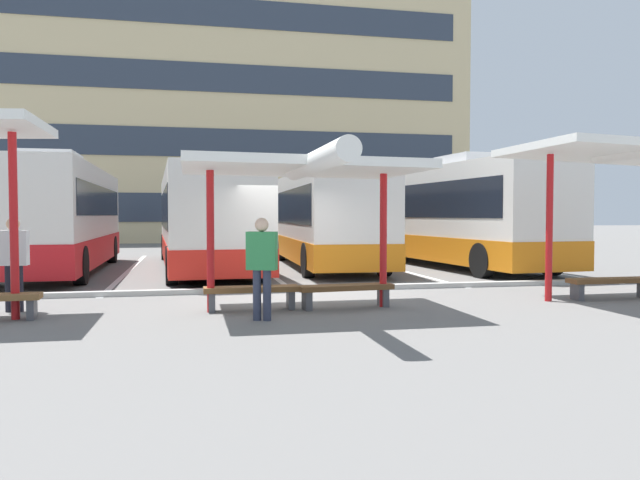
# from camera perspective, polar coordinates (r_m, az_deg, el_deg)

# --- Properties ---
(ground_plane) EXTENTS (160.00, 160.00, 0.00)m
(ground_plane) POSITION_cam_1_polar(r_m,az_deg,el_deg) (14.12, -2.17, -4.95)
(ground_plane) COLOR slate
(terminal_building) EXTENTS (33.69, 11.36, 23.44)m
(terminal_building) POSITION_cam_1_polar(r_m,az_deg,el_deg) (46.57, -9.07, 12.91)
(terminal_building) COLOR #D1BC8C
(terminal_building) RESTS_ON ground
(coach_bus_0) EXTENTS (2.66, 10.83, 3.59)m
(coach_bus_0) POSITION_cam_1_polar(r_m,az_deg,el_deg) (20.75, -22.86, 1.76)
(coach_bus_0) COLOR silver
(coach_bus_0) RESTS_ON ground
(coach_bus_1) EXTENTS (3.26, 12.58, 3.47)m
(coach_bus_1) POSITION_cam_1_polar(r_m,az_deg,el_deg) (20.84, -10.68, 1.77)
(coach_bus_1) COLOR silver
(coach_bus_1) RESTS_ON ground
(coach_bus_2) EXTENTS (2.80, 10.23, 3.55)m
(coach_bus_2) POSITION_cam_1_polar(r_m,az_deg,el_deg) (21.14, 0.41, 1.92)
(coach_bus_2) COLOR silver
(coach_bus_2) RESTS_ON ground
(coach_bus_3) EXTENTS (3.45, 11.78, 3.76)m
(coach_bus_3) POSITION_cam_1_polar(r_m,az_deg,el_deg) (22.21, 11.73, 2.16)
(coach_bus_3) COLOR silver
(coach_bus_3) RESTS_ON ground
(lane_stripe_1) EXTENTS (0.16, 14.00, 0.01)m
(lane_stripe_1) POSITION_cam_1_polar(r_m,az_deg,el_deg) (21.06, -17.19, -2.64)
(lane_stripe_1) COLOR white
(lane_stripe_1) RESTS_ON ground
(lane_stripe_2) EXTENTS (0.16, 14.00, 0.01)m
(lane_stripe_2) POSITION_cam_1_polar(r_m,az_deg,el_deg) (21.11, -5.48, -2.53)
(lane_stripe_2) COLOR white
(lane_stripe_2) RESTS_ON ground
(lane_stripe_3) EXTENTS (0.16, 14.00, 0.01)m
(lane_stripe_3) POSITION_cam_1_polar(r_m,az_deg,el_deg) (22.02, 5.71, -2.33)
(lane_stripe_3) COLOR white
(lane_stripe_3) RESTS_ON ground
(lane_stripe_4) EXTENTS (0.16, 14.00, 0.01)m
(lane_stripe_4) POSITION_cam_1_polar(r_m,az_deg,el_deg) (23.68, 15.67, -2.08)
(lane_stripe_4) COLOR white
(lane_stripe_4) RESTS_ON ground
(waiting_shelter_1) EXTENTS (4.31, 5.35, 2.84)m
(waiting_shelter_1) POSITION_cam_1_polar(r_m,az_deg,el_deg) (11.37, -1.67, 6.58)
(waiting_shelter_1) COLOR red
(waiting_shelter_1) RESTS_ON ground
(bench_2) EXTENTS (1.78, 0.42, 0.45)m
(bench_2) POSITION_cam_1_polar(r_m,az_deg,el_deg) (11.66, -6.34, -4.83)
(bench_2) COLOR brown
(bench_2) RESTS_ON ground
(bench_3) EXTENTS (1.89, 0.59, 0.45)m
(bench_3) POSITION_cam_1_polar(r_m,az_deg,el_deg) (11.88, 2.40, -4.68)
(bench_3) COLOR brown
(bench_3) RESTS_ON ground
(waiting_shelter_2) EXTENTS (3.99, 5.04, 3.27)m
(waiting_shelter_2) POSITION_cam_1_polar(r_m,az_deg,el_deg) (14.27, 26.23, 7.13)
(waiting_shelter_2) COLOR red
(waiting_shelter_2) RESTS_ON ground
(bench_4) EXTENTS (1.92, 0.46, 0.45)m
(bench_4) POSITION_cam_1_polar(r_m,az_deg,el_deg) (14.52, 25.34, -3.62)
(bench_4) COLOR brown
(bench_4) RESTS_ON ground
(platform_kerb) EXTENTS (44.00, 0.24, 0.12)m
(platform_kerb) POSITION_cam_1_polar(r_m,az_deg,el_deg) (14.42, -2.39, -4.56)
(platform_kerb) COLOR #ADADA8
(platform_kerb) RESTS_ON ground
(waiting_passenger_0) EXTENTS (0.51, 0.24, 1.74)m
(waiting_passenger_0) POSITION_cam_1_polar(r_m,az_deg,el_deg) (12.67, -26.47, -1.42)
(waiting_passenger_0) COLOR black
(waiting_passenger_0) RESTS_ON ground
(waiting_passenger_1) EXTENTS (0.55, 0.39, 1.74)m
(waiting_passenger_1) POSITION_cam_1_polar(r_m,az_deg,el_deg) (10.45, -5.39, -1.92)
(waiting_passenger_1) COLOR #33384C
(waiting_passenger_1) RESTS_ON ground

